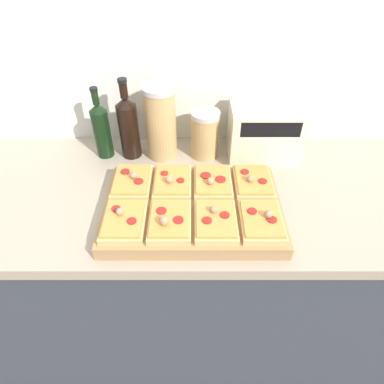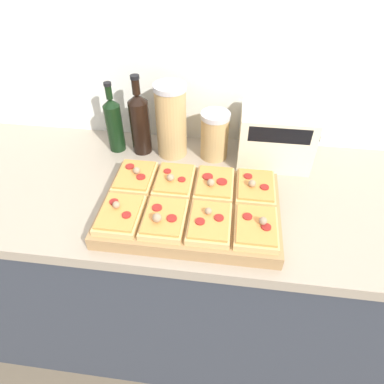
{
  "view_description": "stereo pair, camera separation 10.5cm",
  "coord_description": "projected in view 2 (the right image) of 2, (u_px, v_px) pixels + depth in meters",
  "views": [
    {
      "loc": [
        0.05,
        -0.56,
        1.67
      ],
      "look_at": [
        0.05,
        0.23,
        0.97
      ],
      "focal_mm": 32.0,
      "sensor_mm": 36.0,
      "label": 1
    },
    {
      "loc": [
        0.15,
        -0.55,
        1.67
      ],
      "look_at": [
        0.05,
        0.23,
        0.97
      ],
      "focal_mm": 32.0,
      "sensor_mm": 36.0,
      "label": 2
    }
  ],
  "objects": [
    {
      "name": "pizza_slice_front_midright",
      "position": [
        209.0,
        223.0,
        0.97
      ],
      "size": [
        0.12,
        0.16,
        0.05
      ],
      "color": "tan",
      "rests_on": "cutting_board"
    },
    {
      "name": "pizza_slice_back_left",
      "position": [
        135.0,
        177.0,
        1.12
      ],
      "size": [
        0.12,
        0.16,
        0.05
      ],
      "color": "tan",
      "rests_on": "cutting_board"
    },
    {
      "name": "pizza_slice_back_midleft",
      "position": [
        174.0,
        180.0,
        1.11
      ],
      "size": [
        0.12,
        0.16,
        0.05
      ],
      "color": "tan",
      "rests_on": "cutting_board"
    },
    {
      "name": "grain_jar_tall",
      "position": [
        171.0,
        121.0,
        1.23
      ],
      "size": [
        0.11,
        0.11,
        0.28
      ],
      "color": "tan",
      "rests_on": "kitchen_counter"
    },
    {
      "name": "pizza_slice_front_right",
      "position": [
        256.0,
        227.0,
        0.95
      ],
      "size": [
        0.12,
        0.16,
        0.05
      ],
      "color": "tan",
      "rests_on": "cutting_board"
    },
    {
      "name": "pizza_slice_back_right",
      "position": [
        255.0,
        187.0,
        1.08
      ],
      "size": [
        0.12,
        0.16,
        0.05
      ],
      "color": "tan",
      "rests_on": "cutting_board"
    },
    {
      "name": "cutting_board",
      "position": [
        191.0,
        209.0,
        1.06
      ],
      "size": [
        0.54,
        0.36,
        0.04
      ],
      "primitive_type": "cube",
      "color": "#A37A4C",
      "rests_on": "kitchen_counter"
    },
    {
      "name": "grain_jar_short",
      "position": [
        215.0,
        135.0,
        1.25
      ],
      "size": [
        0.11,
        0.11,
        0.18
      ],
      "color": "tan",
      "rests_on": "kitchen_counter"
    },
    {
      "name": "wall_back",
      "position": [
        195.0,
        49.0,
        1.2
      ],
      "size": [
        6.0,
        0.06,
        2.5
      ],
      "color": "silver",
      "rests_on": "ground_plane"
    },
    {
      "name": "pizza_slice_back_midright",
      "position": [
        214.0,
        184.0,
        1.09
      ],
      "size": [
        0.12,
        0.16,
        0.05
      ],
      "color": "tan",
      "rests_on": "cutting_board"
    },
    {
      "name": "kitchen_counter",
      "position": [
        184.0,
        268.0,
        1.47
      ],
      "size": [
        2.63,
        0.67,
        0.91
      ],
      "color": "#333842",
      "rests_on": "ground_plane"
    },
    {
      "name": "pizza_slice_front_left",
      "position": [
        120.0,
        214.0,
        0.99
      ],
      "size": [
        0.12,
        0.16,
        0.05
      ],
      "color": "tan",
      "rests_on": "cutting_board"
    },
    {
      "name": "wine_bottle",
      "position": [
        140.0,
        122.0,
        1.25
      ],
      "size": [
        0.07,
        0.07,
        0.3
      ],
      "color": "black",
      "rests_on": "kitchen_counter"
    },
    {
      "name": "toaster_oven",
      "position": [
        276.0,
        137.0,
        1.22
      ],
      "size": [
        0.28,
        0.18,
        0.2
      ],
      "color": "beige",
      "rests_on": "kitchen_counter"
    },
    {
      "name": "pizza_slice_front_midleft",
      "position": [
        164.0,
        218.0,
        0.98
      ],
      "size": [
        0.12,
        0.16,
        0.05
      ],
      "color": "tan",
      "rests_on": "cutting_board"
    },
    {
      "name": "olive_oil_bottle",
      "position": [
        114.0,
        124.0,
        1.27
      ],
      "size": [
        0.06,
        0.06,
        0.27
      ],
      "color": "black",
      "rests_on": "kitchen_counter"
    }
  ]
}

